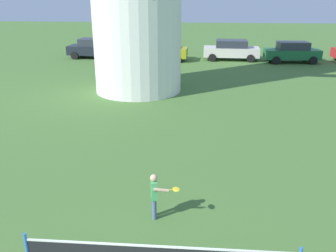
# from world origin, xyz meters

# --- Properties ---
(player_far) EXTENTS (0.75, 0.40, 1.19)m
(player_far) POSITION_xyz_m (0.09, 3.99, 0.68)
(player_far) COLOR slate
(player_far) RESTS_ON ground_plane
(parked_car_black) EXTENTS (4.46, 2.16, 1.56)m
(parked_car_black) POSITION_xyz_m (-7.26, 26.04, 0.81)
(parked_car_black) COLOR #1E232D
(parked_car_black) RESTS_ON ground_plane
(parked_car_mustard) EXTENTS (4.46, 2.09, 1.56)m
(parked_car_mustard) POSITION_xyz_m (-2.01, 25.39, 0.81)
(parked_car_mustard) COLOR #999919
(parked_car_mustard) RESTS_ON ground_plane
(parked_car_cream) EXTENTS (4.35, 2.02, 1.56)m
(parked_car_cream) POSITION_xyz_m (3.63, 26.04, 0.81)
(parked_car_cream) COLOR silver
(parked_car_cream) RESTS_ON ground_plane
(parked_car_green) EXTENTS (4.11, 2.07, 1.56)m
(parked_car_green) POSITION_xyz_m (8.18, 25.40, 0.81)
(parked_car_green) COLOR #1E6638
(parked_car_green) RESTS_ON ground_plane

